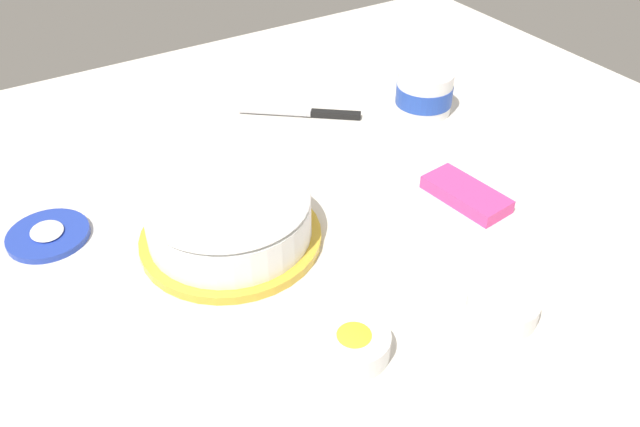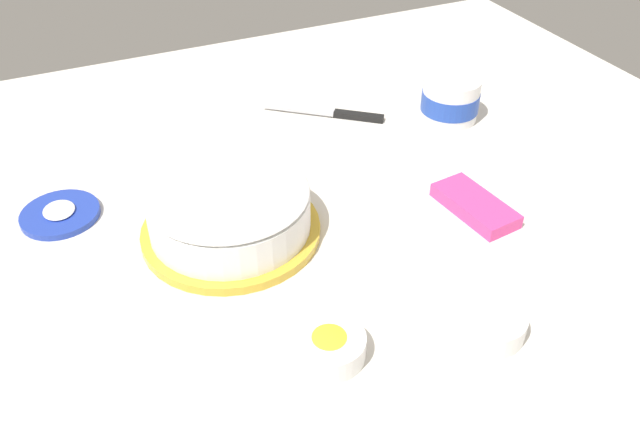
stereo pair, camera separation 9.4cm
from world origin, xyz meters
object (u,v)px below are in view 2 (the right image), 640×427
at_px(candy_box_lower, 475,205).
at_px(frosting_tub, 450,98).
at_px(frosted_cake, 229,211).
at_px(sprinkle_bowl_yellow, 329,345).
at_px(spreading_knife, 334,113).
at_px(frosting_tub_lid, 60,214).
at_px(sprinkle_bowl_rainbow, 489,322).

bearing_deg(candy_box_lower, frosting_tub, -32.41).
bearing_deg(frosted_cake, sprinkle_bowl_yellow, -172.79).
relative_size(spreading_knife, sprinkle_bowl_yellow, 2.21).
distance_m(frosting_tub, spreading_knife, 0.22).
distance_m(spreading_knife, candy_box_lower, 0.37).
bearing_deg(frosting_tub_lid, sprinkle_bowl_yellow, -147.99).
bearing_deg(spreading_knife, frosting_tub, -116.58).
height_order(frosted_cake, candy_box_lower, frosted_cake).
xyz_separation_m(spreading_knife, candy_box_lower, (-0.36, -0.07, 0.00)).
bearing_deg(spreading_knife, frosting_tub_lid, 102.06).
bearing_deg(frosting_tub, sprinkle_bowl_yellow, 133.45).
distance_m(frosted_cake, candy_box_lower, 0.38).
relative_size(frosted_cake, sprinkle_bowl_yellow, 2.99).
distance_m(sprinkle_bowl_rainbow, sprinkle_bowl_yellow, 0.20).
bearing_deg(sprinkle_bowl_yellow, candy_box_lower, -63.25).
relative_size(frosting_tub_lid, sprinkle_bowl_rainbow, 1.30).
xyz_separation_m(spreading_knife, sprinkle_bowl_yellow, (-0.53, 0.26, 0.01)).
bearing_deg(spreading_knife, frosted_cake, 131.52).
distance_m(spreading_knife, sprinkle_bowl_yellow, 0.59).
distance_m(frosted_cake, frosting_tub, 0.52).
distance_m(frosting_tub, frosting_tub_lid, 0.72).
relative_size(sprinkle_bowl_rainbow, sprinkle_bowl_yellow, 1.03).
height_order(frosted_cake, frosting_tub_lid, frosted_cake).
bearing_deg(sprinkle_bowl_rainbow, candy_box_lower, -31.60).
bearing_deg(frosted_cake, sprinkle_bowl_rainbow, -144.10).
bearing_deg(spreading_knife, sprinkle_bowl_yellow, 153.87).
bearing_deg(frosting_tub, sprinkle_bowl_rainbow, 151.62).
xyz_separation_m(sprinkle_bowl_rainbow, candy_box_lower, (0.21, -0.13, -0.01)).
bearing_deg(frosting_tub_lid, frosting_tub, -88.93).
bearing_deg(frosting_tub_lid, frosted_cake, -123.20).
height_order(frosting_tub, spreading_knife, frosting_tub).
height_order(frosting_tub_lid, spreading_knife, frosting_tub_lid).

